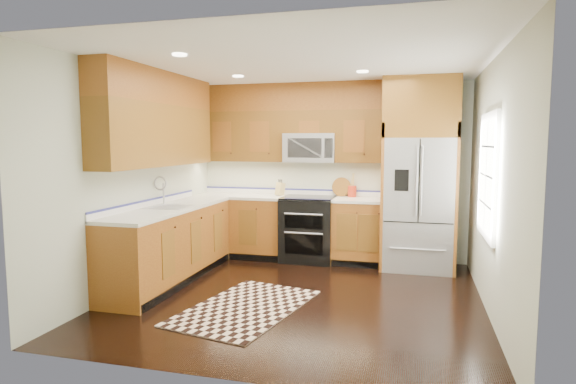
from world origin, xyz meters
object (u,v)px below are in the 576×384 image
(rug, at_px, (246,307))
(knife_block, at_px, (280,189))
(range, at_px, (308,229))
(refrigerator, at_px, (419,175))
(utensil_crock, at_px, (352,189))

(rug, bearing_deg, knife_block, 108.50)
(range, height_order, knife_block, knife_block)
(refrigerator, height_order, knife_block, refrigerator)
(range, relative_size, rug, 0.56)
(rug, relative_size, utensil_crock, 4.80)
(rug, xyz_separation_m, knife_block, (-0.28, 2.32, 1.03))
(refrigerator, bearing_deg, utensil_crock, 165.26)
(range, height_order, utensil_crock, utensil_crock)
(knife_block, height_order, utensil_crock, utensil_crock)
(rug, height_order, utensil_crock, utensil_crock)
(refrigerator, bearing_deg, rug, -129.28)
(rug, xyz_separation_m, utensil_crock, (0.81, 2.38, 1.05))
(refrigerator, distance_m, rug, 3.05)
(refrigerator, relative_size, rug, 1.55)
(utensil_crock, bearing_deg, rug, -108.69)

